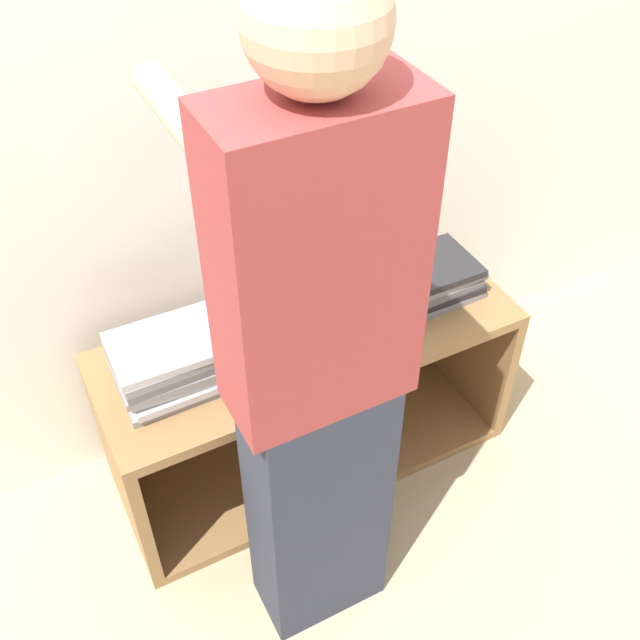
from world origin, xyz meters
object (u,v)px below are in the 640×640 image
object	(u,v)px
laptop_stack_left	(182,359)
person	(316,374)
laptop_open	(301,313)
laptop_stack_right	(419,281)

from	to	relation	value
laptop_stack_left	person	distance (m)	0.56
laptop_open	person	distance (m)	0.63
laptop_open	laptop_stack_left	size ratio (longest dim) A/B	0.94
laptop_stack_left	laptop_stack_right	bearing A→B (deg)	0.37
laptop_open	laptop_stack_left	xyz separation A→B (m)	(-0.39, -0.05, 0.03)
laptop_stack_left	laptop_stack_right	xyz separation A→B (m)	(0.79, 0.01, -0.02)
laptop_open	laptop_stack_left	world-z (taller)	laptop_open
laptop_stack_right	person	size ratio (longest dim) A/B	0.21
laptop_open	person	xyz separation A→B (m)	(-0.21, -0.51, 0.31)
laptop_stack_right	laptop_open	bearing A→B (deg)	173.30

